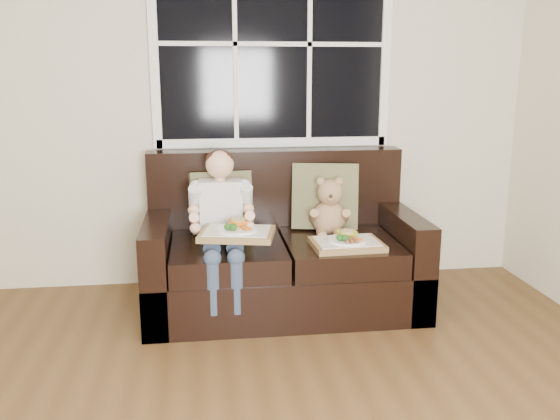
{
  "coord_description": "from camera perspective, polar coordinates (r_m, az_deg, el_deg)",
  "views": [
    {
      "loc": [
        -0.02,
        -1.59,
        1.48
      ],
      "look_at": [
        0.44,
        1.85,
        0.66
      ],
      "focal_mm": 38.0,
      "sensor_mm": 36.0,
      "label": 1
    }
  ],
  "objects": [
    {
      "name": "room_walls",
      "position": [
        1.59,
        -7.21,
        17.26
      ],
      "size": [
        4.52,
        5.02,
        2.71
      ],
      "color": "beige",
      "rests_on": "ground"
    },
    {
      "name": "teddy_bear",
      "position": [
        3.8,
        4.79,
        -0.09
      ],
      "size": [
        0.24,
        0.3,
        0.39
      ],
      "rotation": [
        0.0,
        0.0,
        -0.13
      ],
      "color": "tan",
      "rests_on": "loveseat"
    },
    {
      "name": "tray_right",
      "position": [
        3.56,
        6.44,
        -3.12
      ],
      "size": [
        0.43,
        0.33,
        0.09
      ],
      "rotation": [
        0.0,
        0.0,
        0.05
      ],
      "color": "olive",
      "rests_on": "loveseat"
    },
    {
      "name": "tray_left",
      "position": [
        3.41,
        -4.14,
        -2.11
      ],
      "size": [
        0.47,
        0.4,
        0.1
      ],
      "rotation": [
        0.0,
        0.0,
        -0.21
      ],
      "color": "olive",
      "rests_on": "child"
    },
    {
      "name": "pillow_left",
      "position": [
        3.85,
        -5.66,
        0.75
      ],
      "size": [
        0.41,
        0.22,
        0.41
      ],
      "rotation": [
        -0.21,
        0.0,
        0.12
      ],
      "color": "brown",
      "rests_on": "loveseat"
    },
    {
      "name": "pillow_right",
      "position": [
        3.93,
        4.35,
        1.31
      ],
      "size": [
        0.46,
        0.28,
        0.45
      ],
      "rotation": [
        -0.21,
        0.0,
        -0.21
      ],
      "color": "brown",
      "rests_on": "loveseat"
    },
    {
      "name": "child",
      "position": [
        3.59,
        -5.67,
        -0.25
      ],
      "size": [
        0.38,
        0.59,
        0.86
      ],
      "color": "silver",
      "rests_on": "loveseat"
    },
    {
      "name": "loveseat",
      "position": [
        3.82,
        0.14,
        -4.53
      ],
      "size": [
        1.7,
        0.92,
        0.96
      ],
      "color": "black",
      "rests_on": "ground"
    },
    {
      "name": "window_back",
      "position": [
        4.1,
        -0.74,
        15.68
      ],
      "size": [
        1.62,
        0.04,
        1.37
      ],
      "color": "black",
      "rests_on": "room_walls"
    }
  ]
}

